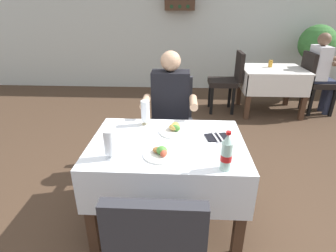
{
  "coord_description": "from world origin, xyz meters",
  "views": [
    {
      "loc": [
        0.0,
        -1.7,
        1.65
      ],
      "look_at": [
        -0.1,
        0.14,
        0.8
      ],
      "focal_mm": 28.7,
      "sensor_mm": 36.0,
      "label": 1
    }
  ],
  "objects_px": {
    "cola_bottle_primary": "(227,153)",
    "background_dining_table": "(272,80)",
    "seated_diner_far": "(170,109)",
    "beer_glass_middle": "(110,144)",
    "chair_far_diner_seat": "(172,120)",
    "plate_near_camera": "(161,153)",
    "potted_plant_corner": "(316,48)",
    "background_patron": "(321,70)",
    "beer_glass_left": "(145,113)",
    "napkin_cutlery_set": "(217,137)",
    "chair_near_camera_side": "(158,249)",
    "background_chair_left": "(228,78)",
    "main_dining_table": "(167,161)",
    "background_chair_right": "(316,79)",
    "plate_far_diner": "(175,129)",
    "background_table_tumbler": "(270,64)"
  },
  "relations": [
    {
      "from": "cola_bottle_primary",
      "to": "background_dining_table",
      "type": "bearing_deg",
      "value": 68.09
    },
    {
      "from": "seated_diner_far",
      "to": "beer_glass_middle",
      "type": "height_order",
      "value": "seated_diner_far"
    },
    {
      "from": "chair_far_diner_seat",
      "to": "beer_glass_middle",
      "type": "height_order",
      "value": "chair_far_diner_seat"
    },
    {
      "from": "plate_near_camera",
      "to": "potted_plant_corner",
      "type": "relative_size",
      "value": 0.17
    },
    {
      "from": "background_patron",
      "to": "potted_plant_corner",
      "type": "distance_m",
      "value": 0.9
    },
    {
      "from": "seated_diner_far",
      "to": "beer_glass_left",
      "type": "height_order",
      "value": "seated_diner_far"
    },
    {
      "from": "napkin_cutlery_set",
      "to": "chair_near_camera_side",
      "type": "bearing_deg",
      "value": -112.89
    },
    {
      "from": "background_chair_left",
      "to": "plate_near_camera",
      "type": "bearing_deg",
      "value": -107.73
    },
    {
      "from": "main_dining_table",
      "to": "background_chair_left",
      "type": "relative_size",
      "value": 1.17
    },
    {
      "from": "chair_near_camera_side",
      "to": "background_chair_right",
      "type": "bearing_deg",
      "value": 56.46
    },
    {
      "from": "beer_glass_middle",
      "to": "potted_plant_corner",
      "type": "xyz_separation_m",
      "value": [
        2.87,
        3.64,
        0.08
      ]
    },
    {
      "from": "beer_glass_middle",
      "to": "potted_plant_corner",
      "type": "distance_m",
      "value": 4.64
    },
    {
      "from": "main_dining_table",
      "to": "potted_plant_corner",
      "type": "bearing_deg",
      "value": 53.39
    },
    {
      "from": "seated_diner_far",
      "to": "napkin_cutlery_set",
      "type": "height_order",
      "value": "seated_diner_far"
    },
    {
      "from": "beer_glass_left",
      "to": "napkin_cutlery_set",
      "type": "distance_m",
      "value": 0.62
    },
    {
      "from": "plate_near_camera",
      "to": "background_dining_table",
      "type": "height_order",
      "value": "plate_near_camera"
    },
    {
      "from": "seated_diner_far",
      "to": "beer_glass_left",
      "type": "relative_size",
      "value": 6.02
    },
    {
      "from": "chair_far_diner_seat",
      "to": "napkin_cutlery_set",
      "type": "height_order",
      "value": "chair_far_diner_seat"
    },
    {
      "from": "beer_glass_middle",
      "to": "background_patron",
      "type": "relative_size",
      "value": 0.16
    },
    {
      "from": "beer_glass_middle",
      "to": "background_dining_table",
      "type": "relative_size",
      "value": 0.21
    },
    {
      "from": "seated_diner_far",
      "to": "background_patron",
      "type": "xyz_separation_m",
      "value": [
        2.28,
        1.85,
        0.0
      ]
    },
    {
      "from": "plate_far_diner",
      "to": "background_chair_right",
      "type": "relative_size",
      "value": 0.24
    },
    {
      "from": "seated_diner_far",
      "to": "background_table_tumbler",
      "type": "relative_size",
      "value": 11.45
    },
    {
      "from": "beer_glass_middle",
      "to": "background_table_tumbler",
      "type": "xyz_separation_m",
      "value": [
        1.86,
        2.88,
        -0.05
      ]
    },
    {
      "from": "background_dining_table",
      "to": "background_patron",
      "type": "relative_size",
      "value": 0.76
    },
    {
      "from": "main_dining_table",
      "to": "background_table_tumbler",
      "type": "height_order",
      "value": "background_table_tumbler"
    },
    {
      "from": "beer_glass_middle",
      "to": "background_chair_right",
      "type": "relative_size",
      "value": 0.2
    },
    {
      "from": "background_patron",
      "to": "potted_plant_corner",
      "type": "relative_size",
      "value": 0.95
    },
    {
      "from": "plate_far_diner",
      "to": "background_table_tumbler",
      "type": "relative_size",
      "value": 2.14
    },
    {
      "from": "plate_far_diner",
      "to": "chair_near_camera_side",
      "type": "bearing_deg",
      "value": -92.92
    },
    {
      "from": "background_dining_table",
      "to": "beer_glass_middle",
      "type": "bearing_deg",
      "value": -124.1
    },
    {
      "from": "potted_plant_corner",
      "to": "background_dining_table",
      "type": "bearing_deg",
      "value": -139.42
    },
    {
      "from": "beer_glass_left",
      "to": "background_chair_right",
      "type": "distance_m",
      "value": 3.31
    },
    {
      "from": "beer_glass_left",
      "to": "background_chair_left",
      "type": "bearing_deg",
      "value": 65.12
    },
    {
      "from": "chair_far_diner_seat",
      "to": "napkin_cutlery_set",
      "type": "relative_size",
      "value": 4.95
    },
    {
      "from": "chair_far_diner_seat",
      "to": "background_chair_right",
      "type": "relative_size",
      "value": 1.0
    },
    {
      "from": "beer_glass_left",
      "to": "beer_glass_middle",
      "type": "bearing_deg",
      "value": -106.47
    },
    {
      "from": "plate_far_diner",
      "to": "background_chair_left",
      "type": "bearing_deg",
      "value": 71.46
    },
    {
      "from": "cola_bottle_primary",
      "to": "napkin_cutlery_set",
      "type": "distance_m",
      "value": 0.44
    },
    {
      "from": "background_table_tumbler",
      "to": "plate_near_camera",
      "type": "bearing_deg",
      "value": -118.47
    },
    {
      "from": "napkin_cutlery_set",
      "to": "background_patron",
      "type": "height_order",
      "value": "background_patron"
    },
    {
      "from": "napkin_cutlery_set",
      "to": "plate_near_camera",
      "type": "bearing_deg",
      "value": -144.99
    },
    {
      "from": "plate_near_camera",
      "to": "beer_glass_middle",
      "type": "height_order",
      "value": "beer_glass_middle"
    },
    {
      "from": "background_chair_right",
      "to": "beer_glass_middle",
      "type": "bearing_deg",
      "value": -132.71
    },
    {
      "from": "plate_near_camera",
      "to": "background_dining_table",
      "type": "relative_size",
      "value": 0.24
    },
    {
      "from": "background_patron",
      "to": "seated_diner_far",
      "type": "bearing_deg",
      "value": -140.97
    },
    {
      "from": "napkin_cutlery_set",
      "to": "background_patron",
      "type": "distance_m",
      "value": 3.11
    },
    {
      "from": "plate_near_camera",
      "to": "background_chair_left",
      "type": "height_order",
      "value": "background_chair_left"
    },
    {
      "from": "background_chair_left",
      "to": "background_patron",
      "type": "height_order",
      "value": "background_patron"
    },
    {
      "from": "background_chair_right",
      "to": "background_chair_left",
      "type": "bearing_deg",
      "value": 180.0
    }
  ]
}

